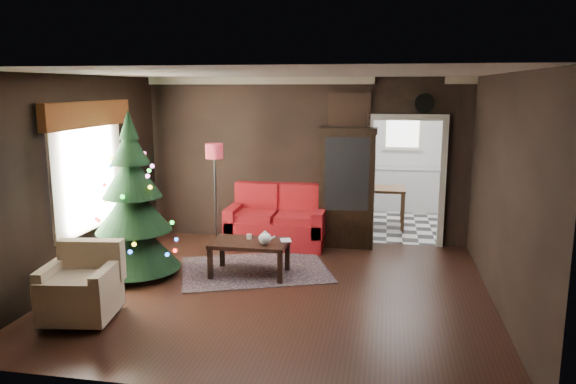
% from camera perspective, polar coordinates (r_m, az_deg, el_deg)
% --- Properties ---
extents(floor, '(5.50, 5.50, 0.00)m').
position_cam_1_polar(floor, '(7.29, -1.29, -10.24)').
color(floor, black).
rests_on(floor, ground).
extents(ceiling, '(5.50, 5.50, 0.00)m').
position_cam_1_polar(ceiling, '(6.80, -1.40, 12.33)').
color(ceiling, white).
rests_on(ceiling, ground).
extents(wall_back, '(5.50, 0.00, 5.50)m').
position_cam_1_polar(wall_back, '(9.34, 1.77, 3.33)').
color(wall_back, black).
rests_on(wall_back, ground).
extents(wall_front, '(5.50, 0.00, 5.50)m').
position_cam_1_polar(wall_front, '(4.55, -7.76, -4.87)').
color(wall_front, black).
rests_on(wall_front, ground).
extents(wall_left, '(0.00, 5.50, 5.50)m').
position_cam_1_polar(wall_left, '(7.93, -21.19, 1.24)').
color(wall_left, black).
rests_on(wall_left, ground).
extents(wall_right, '(0.00, 5.50, 5.50)m').
position_cam_1_polar(wall_right, '(6.91, 21.60, -0.13)').
color(wall_right, black).
rests_on(wall_right, ground).
extents(doorway, '(1.10, 0.10, 2.10)m').
position_cam_1_polar(doorway, '(9.30, 12.17, 0.87)').
color(doorway, silver).
rests_on(doorway, ground).
extents(left_window, '(0.05, 1.60, 1.40)m').
position_cam_1_polar(left_window, '(8.07, -20.24, 1.82)').
color(left_window, white).
rests_on(left_window, wall_left).
extents(valance, '(0.12, 2.10, 0.35)m').
position_cam_1_polar(valance, '(7.96, -20.13, 7.65)').
color(valance, brown).
rests_on(valance, wall_left).
extents(kitchen_floor, '(3.00, 3.00, 0.00)m').
position_cam_1_polar(kitchen_floor, '(10.98, 11.74, -3.18)').
color(kitchen_floor, silver).
rests_on(kitchen_floor, ground).
extents(kitchen_window, '(0.70, 0.06, 0.70)m').
position_cam_1_polar(kitchen_window, '(12.15, 11.91, 6.28)').
color(kitchen_window, white).
rests_on(kitchen_window, ground).
extents(rug, '(2.50, 2.18, 0.01)m').
position_cam_1_polar(rug, '(8.06, -3.45, -8.11)').
color(rug, '#65435C').
rests_on(rug, ground).
extents(loveseat, '(1.70, 0.90, 1.00)m').
position_cam_1_polar(loveseat, '(9.14, -1.17, -2.58)').
color(loveseat, maroon).
rests_on(loveseat, ground).
extents(curio_cabinet, '(0.90, 0.45, 1.90)m').
position_cam_1_polar(curio_cabinet, '(9.11, 6.21, 0.21)').
color(curio_cabinet, black).
rests_on(curio_cabinet, ground).
extents(floor_lamp, '(0.41, 0.41, 1.83)m').
position_cam_1_polar(floor_lamp, '(8.99, -7.60, -0.75)').
color(floor_lamp, black).
rests_on(floor_lamp, ground).
extents(christmas_tree, '(1.48, 1.48, 2.40)m').
position_cam_1_polar(christmas_tree, '(7.88, -15.95, -1.10)').
color(christmas_tree, black).
rests_on(christmas_tree, ground).
extents(armchair, '(0.90, 0.90, 0.81)m').
position_cam_1_polar(armchair, '(6.70, -20.97, -8.74)').
color(armchair, '#A59584').
rests_on(armchair, ground).
extents(coffee_table, '(1.07, 0.65, 0.48)m').
position_cam_1_polar(coffee_table, '(7.79, -4.03, -6.89)').
color(coffee_table, '#321C16').
rests_on(coffee_table, rug).
extents(teapot, '(0.25, 0.25, 0.19)m').
position_cam_1_polar(teapot, '(7.52, -2.43, -4.85)').
color(teapot, white).
rests_on(teapot, coffee_table).
extents(cup_a, '(0.09, 0.09, 0.07)m').
position_cam_1_polar(cup_a, '(7.84, -4.10, -4.67)').
color(cup_a, silver).
rests_on(cup_a, coffee_table).
extents(cup_b, '(0.08, 0.08, 0.06)m').
position_cam_1_polar(cup_b, '(7.76, -2.42, -4.85)').
color(cup_b, white).
rests_on(cup_b, coffee_table).
extents(book, '(0.14, 0.06, 0.20)m').
position_cam_1_polar(book, '(7.69, -0.78, -4.45)').
color(book, '#B7AA90').
rests_on(book, coffee_table).
extents(wall_clock, '(0.32, 0.32, 0.06)m').
position_cam_1_polar(wall_clock, '(9.13, 14.10, 9.01)').
color(wall_clock, white).
rests_on(wall_clock, wall_back).
extents(painting, '(0.62, 0.05, 0.52)m').
position_cam_1_polar(painting, '(9.14, 6.46, 8.45)').
color(painting, tan).
rests_on(painting, wall_back).
extents(kitchen_counter, '(1.80, 0.60, 0.90)m').
position_cam_1_polar(kitchen_counter, '(12.06, 11.70, 0.26)').
color(kitchen_counter, white).
rests_on(kitchen_counter, ground).
extents(kitchen_table, '(0.70, 0.70, 0.75)m').
position_cam_1_polar(kitchen_table, '(10.60, 10.23, -1.56)').
color(kitchen_table, brown).
rests_on(kitchen_table, ground).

